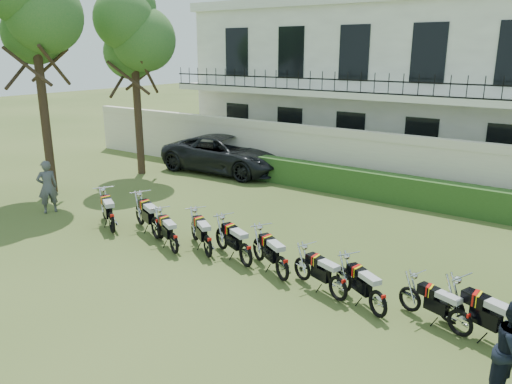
# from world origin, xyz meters

# --- Properties ---
(ground) EXTENTS (100.00, 100.00, 0.00)m
(ground) POSITION_xyz_m (0.00, 0.00, 0.00)
(ground) COLOR #3F5220
(ground) RESTS_ON ground
(perimeter_wall) EXTENTS (30.00, 0.35, 2.30)m
(perimeter_wall) POSITION_xyz_m (0.00, 8.00, 1.17)
(perimeter_wall) COLOR beige
(perimeter_wall) RESTS_ON ground
(hedge) EXTENTS (18.00, 0.60, 1.00)m
(hedge) POSITION_xyz_m (1.00, 7.20, 0.50)
(hedge) COLOR #244318
(hedge) RESTS_ON ground
(building) EXTENTS (20.40, 9.60, 7.40)m
(building) POSITION_xyz_m (0.00, 13.96, 3.71)
(building) COLOR white
(building) RESTS_ON ground
(tree_west_mid) EXTENTS (3.40, 3.20, 8.82)m
(tree_west_mid) POSITION_xyz_m (-9.46, 1.00, 6.67)
(tree_west_mid) COLOR #473323
(tree_west_mid) RESTS_ON ground
(tree_west_near) EXTENTS (3.40, 3.20, 7.90)m
(tree_west_near) POSITION_xyz_m (-8.96, 5.00, 5.89)
(tree_west_near) COLOR #473323
(tree_west_near) RESTS_ON ground
(motorcycle_0) EXTENTS (1.80, 1.09, 1.10)m
(motorcycle_0) POSITION_xyz_m (-4.05, -0.63, 0.51)
(motorcycle_0) COLOR black
(motorcycle_0) RESTS_ON ground
(motorcycle_1) EXTENTS (1.91, 0.97, 1.11)m
(motorcycle_1) POSITION_xyz_m (-2.65, -0.21, 0.51)
(motorcycle_1) COLOR black
(motorcycle_1) RESTS_ON ground
(motorcycle_2) EXTENTS (1.64, 0.92, 0.98)m
(motorcycle_2) POSITION_xyz_m (-1.47, -0.69, 0.45)
(motorcycle_2) COLOR black
(motorcycle_2) RESTS_ON ground
(motorcycle_3) EXTENTS (1.63, 1.10, 1.02)m
(motorcycle_3) POSITION_xyz_m (-0.59, -0.35, 0.47)
(motorcycle_3) COLOR black
(motorcycle_3) RESTS_ON ground
(motorcycle_4) EXTENTS (1.79, 0.91, 1.04)m
(motorcycle_4) POSITION_xyz_m (0.56, -0.26, 0.48)
(motorcycle_4) COLOR black
(motorcycle_4) RESTS_ON ground
(motorcycle_5) EXTENTS (1.68, 1.01, 1.02)m
(motorcycle_5) POSITION_xyz_m (1.72, -0.39, 0.47)
(motorcycle_5) COLOR black
(motorcycle_5) RESTS_ON ground
(motorcycle_6) EXTENTS (1.68, 0.77, 0.96)m
(motorcycle_6) POSITION_xyz_m (3.22, -0.51, 0.44)
(motorcycle_6) COLOR black
(motorcycle_6) RESTS_ON ground
(motorcycle_7) EXTENTS (1.58, 0.98, 0.97)m
(motorcycle_7) POSITION_xyz_m (4.18, -0.67, 0.45)
(motorcycle_7) COLOR black
(motorcycle_7) RESTS_ON ground
(motorcycle_8) EXTENTS (1.62, 0.70, 0.92)m
(motorcycle_8) POSITION_xyz_m (5.71, -0.43, 0.42)
(motorcycle_8) COLOR black
(motorcycle_8) RESTS_ON ground
(suv) EXTENTS (5.92, 2.99, 1.60)m
(suv) POSITION_xyz_m (-6.14, 7.37, 0.80)
(suv) COLOR black
(suv) RESTS_ON ground
(inspector) EXTENTS (0.63, 0.75, 1.77)m
(inspector) POSITION_xyz_m (-7.37, -0.52, 0.88)
(inspector) COLOR slate
(inspector) RESTS_ON ground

